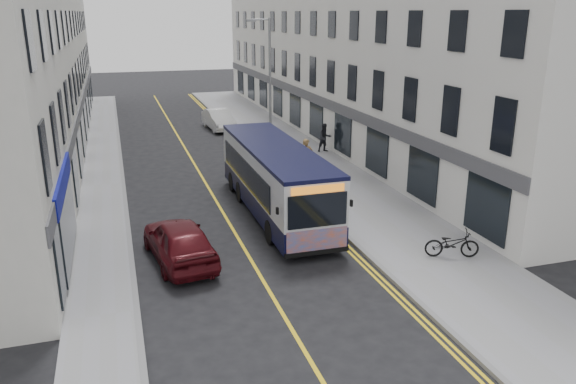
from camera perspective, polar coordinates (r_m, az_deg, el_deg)
ground at (r=18.62m, az=-2.77°, el=-8.60°), size 140.00×140.00×0.00m
pavement_east at (r=31.11m, az=2.79°, el=2.47°), size 4.50×64.00×0.12m
pavement_west at (r=29.36m, az=-18.33°, el=0.63°), size 2.00×64.00×0.12m
kerb_east at (r=30.44m, az=-1.20°, el=2.15°), size 0.18×64.00×0.13m
kerb_west at (r=29.34m, az=-16.39°, el=0.81°), size 0.18×64.00×0.13m
road_centre_line at (r=29.64m, az=-8.65°, el=1.39°), size 0.12×64.00×0.01m
road_dbl_yellow_inner at (r=30.34m, az=-2.02°, el=1.97°), size 0.10×64.00×0.01m
road_dbl_yellow_outer at (r=30.39m, az=-1.65°, el=2.00°), size 0.10×64.00×0.01m
terrace_east at (r=40.35m, az=5.67°, el=15.20°), size 6.00×46.00×13.00m
terrace_west at (r=37.53m, az=-25.51°, el=13.43°), size 6.00×46.00×13.00m
streetlamp at (r=31.52m, az=-1.98°, el=10.70°), size 1.32×0.18×8.00m
city_bus at (r=23.64m, az=-1.31°, el=1.50°), size 2.42×10.33×3.00m
bicycle at (r=20.36m, az=16.32°, el=-5.06°), size 1.98×1.25×0.98m
pedestrian_near at (r=29.32m, az=1.88°, el=3.58°), size 0.73×0.51×1.91m
pedestrian_far at (r=34.38m, az=3.75°, el=5.53°), size 0.91×0.74×1.74m
car_white at (r=42.00m, az=-7.05°, el=7.32°), size 1.92×4.54×1.46m
car_maroon at (r=19.75m, az=-10.99°, el=-4.86°), size 2.43×4.74×1.54m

